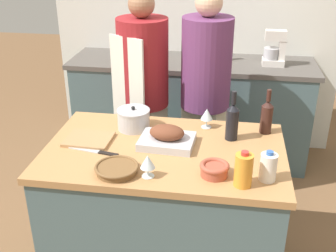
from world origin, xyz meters
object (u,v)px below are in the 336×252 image
wine_glass_right (148,162)px  condiment_bottle_tall (230,53)px  wicker_basket (117,169)px  roasting_pan (167,138)px  milk_jug (268,167)px  stand_mixer (274,51)px  knife_chef (95,151)px  cutting_board (89,139)px  mixing_bowl (214,169)px  condiment_bottle_short (118,52)px  wine_bottle_dark (232,121)px  wine_glass_left (207,115)px  person_cook_guest (205,92)px  stock_pot (134,119)px  juice_jug (243,170)px  person_cook_aproned (143,91)px  wine_bottle_green (267,116)px

wine_glass_right → condiment_bottle_tall: bearing=79.3°
wicker_basket → roasting_pan: bearing=58.1°
wicker_basket → wine_glass_right: bearing=-4.4°
milk_jug → stand_mixer: 1.74m
roasting_pan → milk_jug: (0.54, -0.28, 0.03)m
milk_jug → knife_chef: (-0.92, 0.14, -0.07)m
cutting_board → mixing_bowl: size_ratio=1.80×
roasting_pan → condiment_bottle_short: 1.51m
milk_jug → wine_glass_right: bearing=-174.2°
roasting_pan → wine_bottle_dark: wine_bottle_dark is taller
wicker_basket → wine_glass_left: size_ratio=1.81×
condiment_bottle_tall → stand_mixer: bearing=-15.5°
person_cook_guest → wicker_basket: bearing=-85.1°
milk_jug → stand_mixer: (0.14, 1.73, 0.11)m
wine_glass_left → person_cook_guest: 0.55m
milk_jug → stand_mixer: stand_mixer is taller
wine_glass_left → condiment_bottle_tall: (0.11, 1.28, 0.04)m
wine_bottle_dark → condiment_bottle_short: wine_bottle_dark is taller
stand_mixer → condiment_bottle_short: size_ratio=1.63×
roasting_pan → stock_pot: bearing=142.0°
person_cook_guest → cutting_board: bearing=-104.0°
juice_jug → wine_glass_right: (-0.46, 0.01, -0.00)m
stock_pot → mixing_bowl: 0.70m
roasting_pan → condiment_bottle_short: condiment_bottle_short is taller
wine_glass_left → knife_chef: (-0.59, -0.41, -0.08)m
mixing_bowl → wine_glass_left: size_ratio=1.20×
stock_pot → person_cook_aproned: (-0.07, 0.62, -0.05)m
stand_mixer → person_cook_aproned: (-0.99, -0.65, -0.17)m
mixing_bowl → wine_bottle_dark: wine_bottle_dark is taller
condiment_bottle_short → wine_bottle_green: bearing=-42.7°
roasting_pan → condiment_bottle_tall: bearing=78.5°
cutting_board → mixing_bowl: 0.79m
roasting_pan → person_cook_aproned: bearing=110.8°
wine_bottle_dark → wine_glass_left: size_ratio=2.39×
mixing_bowl → wine_bottle_dark: size_ratio=0.50×
roasting_pan → wine_bottle_dark: 0.39m
wine_bottle_green → wine_glass_right: size_ratio=2.29×
wicker_basket → cutting_board: 0.40m
stock_pot → wine_bottle_green: 0.80m
wine_glass_left → stock_pot: bearing=-169.3°
wicker_basket → stock_pot: size_ratio=1.11×
milk_jug → knife_chef: milk_jug is taller
roasting_pan → person_cook_guest: (0.16, 0.81, -0.02)m
cutting_board → condiment_bottle_short: bearing=97.7°
stand_mixer → person_cook_aproned: 1.19m
wine_glass_left → stand_mixer: size_ratio=0.42×
wine_bottle_dark → wine_glass_right: wine_bottle_dark is taller
roasting_pan → stand_mixer: bearing=64.7°
milk_jug → condiment_bottle_tall: (-0.23, 1.83, 0.05)m
stand_mixer → stock_pot: bearing=-126.0°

